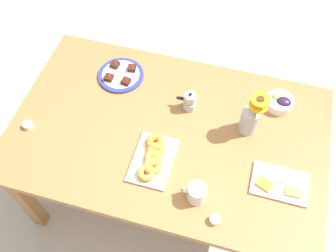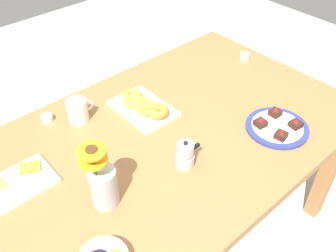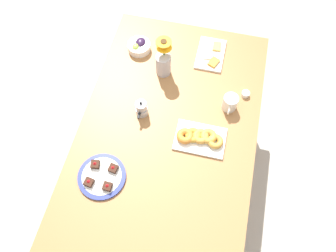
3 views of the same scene
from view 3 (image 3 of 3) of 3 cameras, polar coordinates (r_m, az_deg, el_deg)
name	(u,v)px [view 3 (image 3 of 3)]	position (r m, az deg, el deg)	size (l,w,h in m)	color
ground_plane	(168,172)	(2.54, 0.00, -7.96)	(6.00, 6.00, 0.00)	#B7B2A8
dining_table	(168,136)	(1.93, 0.00, -1.68)	(1.60, 1.00, 0.74)	#9E6B3D
coffee_mug	(230,103)	(1.91, 10.75, 4.01)	(0.12, 0.09, 0.10)	white
grape_bowl	(139,46)	(2.16, -5.05, 13.70)	(0.15, 0.15, 0.07)	white
cheese_platter	(211,54)	(2.15, 7.49, 12.28)	(0.26, 0.17, 0.03)	white
croissant_platter	(200,138)	(1.82, 5.56, -2.02)	(0.19, 0.28, 0.05)	white
jam_cup_berry	(246,94)	(2.01, 13.36, 5.48)	(0.05, 0.05, 0.03)	white
dessert_plate	(102,176)	(1.77, -11.46, -8.57)	(0.25, 0.25, 0.05)	navy
flower_vase	(163,62)	(1.99, -0.81, 11.01)	(0.11, 0.09, 0.26)	#B2B2BC
moka_pot	(142,109)	(1.87, -4.64, 3.02)	(0.11, 0.07, 0.12)	#B7B7BC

